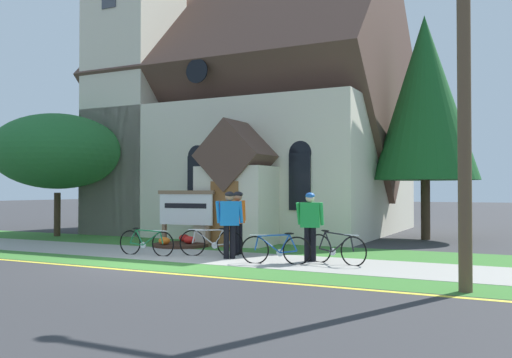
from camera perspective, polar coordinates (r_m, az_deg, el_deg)
The scene contains 18 objects.
ground at distance 17.07m, azimuth -2.59°, elevation -7.27°, with size 140.00×140.00×0.00m, color #333335.
sidewalk_slab at distance 16.90m, azimuth -13.65°, elevation -7.28°, with size 32.00×2.70×0.01m, color #99968E.
grass_verge at distance 15.39m, azimuth -18.67°, elevation -7.87°, with size 32.00×1.43×0.01m, color #38722D.
church_lawn at distance 19.04m, azimuth -8.35°, elevation -6.61°, with size 24.00×2.70×0.01m, color #38722D.
curb_paint_stripe at distance 14.80m, azimuth -21.07°, elevation -8.13°, with size 28.00×0.16×0.01m, color yellow.
church_building at distance 24.63m, azimuth -0.80°, elevation 6.06°, with size 12.00×12.27×14.05m.
church_sign at distance 18.12m, azimuth -7.28°, elevation -3.14°, with size 2.06×0.28×1.80m.
flower_bed at distance 17.98m, azimuth -7.82°, elevation -6.67°, with size 1.81×1.81×0.34m.
bicycle_white at distance 13.75m, azimuth 8.26°, elevation -7.16°, with size 1.68×0.50×0.85m.
bicycle_red at distance 15.29m, azimuth -4.65°, elevation -6.56°, with size 1.70×0.62×0.80m.
bicycle_blue at distance 15.69m, azimuth -11.33°, elevation -6.46°, with size 1.78×0.15×0.78m.
bicycle_silver at distance 13.61m, azimuth 2.11°, elevation -7.29°, with size 1.69×0.52×0.80m.
cyclist_in_green_jersey at distance 14.58m, azimuth -2.77°, elevation -4.13°, with size 0.61×0.48×1.79m.
cyclist_in_yellow_jersey at distance 14.05m, azimuth 5.63°, elevation -4.32°, with size 0.68×0.33×1.76m.
cyclist_in_red_jersey at distance 15.46m, azimuth -1.87°, elevation -3.98°, with size 0.30×0.77×1.78m.
utility_pole at distance 10.96m, azimuth 20.18°, elevation 14.59°, with size 3.12×0.28×8.64m.
roadside_conifer at distance 21.40m, azimuth 17.09°, elevation 8.06°, with size 3.85×3.85×8.28m.
yard_deciduous_tree at distance 23.13m, azimuth -19.86°, elevation 2.69°, with size 5.07×5.07×4.82m.
Camera 1 is at (8.26, -10.82, 1.83)m, focal length 38.60 mm.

